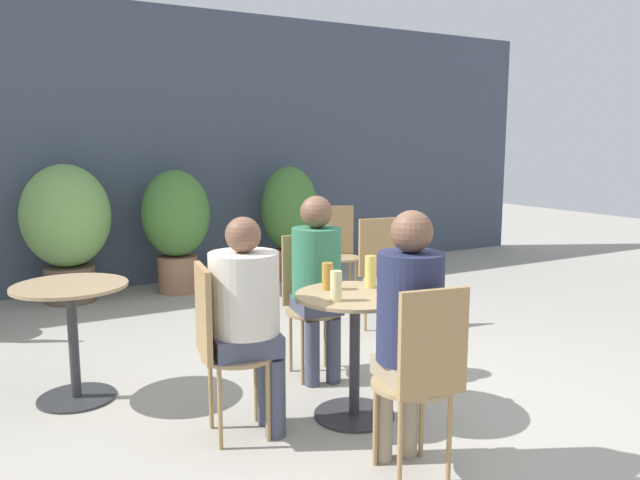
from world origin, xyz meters
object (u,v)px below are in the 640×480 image
cafe_table_far (72,320)px  beer_glass_0 (370,272)px  cafe_table_near (355,332)px  seated_person_2 (408,318)px  bistro_chair_3 (338,245)px  beer_glass_3 (383,286)px  potted_plant_0 (66,223)px  bistro_chair_2 (423,368)px  seated_person_0 (317,271)px  potted_plant_1 (176,221)px  potted_plant_2 (289,215)px  seated_person_1 (248,308)px  bistro_chair_0 (310,292)px  bistro_chair_4 (381,265)px  beer_glass_1 (327,276)px  beer_glass_2 (336,286)px  bistro_chair_1 (220,337)px

cafe_table_far → beer_glass_0: beer_glass_0 is taller
cafe_table_near → seated_person_2: 0.67m
bistro_chair_3 → seated_person_2: bearing=-94.8°
beer_glass_3 → potted_plant_0: 3.90m
cafe_table_near → potted_plant_0: 3.73m
cafe_table_far → bistro_chair_2: (1.23, -1.79, 0.06)m
seated_person_0 → potted_plant_1: bearing=100.7°
seated_person_0 → potted_plant_2: potted_plant_2 is taller
seated_person_1 → seated_person_2: 0.87m
bistro_chair_0 → bistro_chair_4: size_ratio=1.00×
seated_person_0 → seated_person_2: bearing=-90.0°
bistro_chair_2 → beer_glass_0: size_ratio=4.99×
cafe_table_far → seated_person_1: 1.22m
bistro_chair_3 → bistro_chair_4: same height
cafe_table_far → bistro_chair_4: size_ratio=0.77×
seated_person_0 → seated_person_1: (-0.70, -0.51, -0.03)m
beer_glass_3 → potted_plant_1: 3.63m
bistro_chair_3 → potted_plant_1: 1.72m
cafe_table_near → beer_glass_1: size_ratio=4.60×
bistro_chair_2 → potted_plant_0: potted_plant_0 is taller
cafe_table_near → bistro_chair_3: 2.66m
seated_person_2 → potted_plant_2: bearing=-100.2°
bistro_chair_0 → bistro_chair_2: 1.53m
seated_person_1 → potted_plant_0: bearing=16.0°
bistro_chair_0 → bistro_chair_3: (1.17, 1.57, 0.00)m
bistro_chair_3 → beer_glass_2: (-1.46, -2.40, 0.25)m
beer_glass_1 → potted_plant_0: bearing=105.7°
cafe_table_far → beer_glass_3: 1.89m
potted_plant_1 → seated_person_0: bearing=-88.2°
bistro_chair_3 → seated_person_0: seated_person_0 is taller
beer_glass_0 → potted_plant_0: bearing=109.1°
seated_person_1 → potted_plant_2: (1.93, 3.37, 0.04)m
bistro_chair_1 → beer_glass_3: (0.82, -0.29, 0.24)m
bistro_chair_0 → seated_person_1: 0.99m
cafe_table_near → beer_glass_0: (0.16, 0.09, 0.32)m
bistro_chair_2 → bistro_chair_4: 2.37m
beer_glass_2 → cafe_table_far: bearing=136.8°
seated_person_1 → potted_plant_0: 3.50m
cafe_table_near → potted_plant_0: bearing=106.2°
beer_glass_2 → potted_plant_1: bearing=87.1°
cafe_table_near → bistro_chair_0: bistro_chair_0 is taller
seated_person_0 → seated_person_1: size_ratio=1.03×
beer_glass_3 → potted_plant_0: bearing=106.4°
beer_glass_0 → potted_plant_0: 3.68m
beer_glass_0 → seated_person_2: bearing=-110.2°
cafe_table_far → seated_person_0: (1.45, -0.43, 0.23)m
bistro_chair_2 → beer_glass_2: bistro_chair_2 is taller
bistro_chair_2 → beer_glass_1: 0.96m
beer_glass_2 → potted_plant_1: size_ratio=0.13×
bistro_chair_2 → potted_plant_1: bearing=-82.8°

